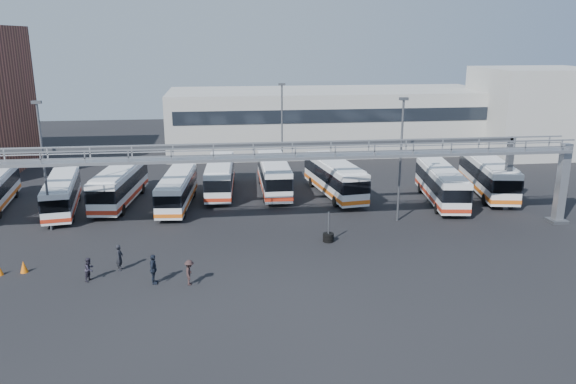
{
  "coord_description": "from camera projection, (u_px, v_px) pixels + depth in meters",
  "views": [
    {
      "loc": [
        -2.47,
        -36.05,
        14.85
      ],
      "look_at": [
        2.68,
        6.0,
        3.07
      ],
      "focal_mm": 35.0,
      "sensor_mm": 36.0,
      "label": 1
    }
  ],
  "objects": [
    {
      "name": "bus_1",
      "position": [
        62.0,
        193.0,
        48.71
      ],
      "size": [
        3.76,
        10.28,
        3.05
      ],
      "rotation": [
        0.0,
        0.0,
        0.15
      ],
      "color": "silver",
      "rests_on": "ground"
    },
    {
      "name": "gantry",
      "position": [
        253.0,
        163.0,
        42.88
      ],
      "size": [
        51.4,
        5.15,
        7.1
      ],
      "color": "gray",
      "rests_on": "ground"
    },
    {
      "name": "pedestrian_d",
      "position": [
        153.0,
        269.0,
        34.65
      ],
      "size": [
        0.53,
        1.15,
        1.91
      ],
      "primitive_type": "imported",
      "rotation": [
        0.0,
        0.0,
        1.51
      ],
      "color": "#19202E",
      "rests_on": "ground"
    },
    {
      "name": "bus_5",
      "position": [
        274.0,
        174.0,
        54.8
      ],
      "size": [
        2.7,
        11.09,
        3.36
      ],
      "rotation": [
        0.0,
        0.0,
        -0.01
      ],
      "color": "silver",
      "rests_on": "ground"
    },
    {
      "name": "bus_3",
      "position": [
        177.0,
        189.0,
        50.03
      ],
      "size": [
        3.2,
        10.18,
        3.04
      ],
      "rotation": [
        0.0,
        0.0,
        -0.09
      ],
      "color": "silver",
      "rests_on": "ground"
    },
    {
      "name": "pedestrian_b",
      "position": [
        89.0,
        269.0,
        35.16
      ],
      "size": [
        0.81,
        0.9,
        1.52
      ],
      "primitive_type": "imported",
      "rotation": [
        0.0,
        0.0,
        1.19
      ],
      "color": "#25222F",
      "rests_on": "ground"
    },
    {
      "name": "pedestrian_a",
      "position": [
        120.0,
        257.0,
        36.73
      ],
      "size": [
        0.5,
        0.69,
        1.76
      ],
      "primitive_type": "imported",
      "rotation": [
        0.0,
        0.0,
        1.45
      ],
      "color": "black",
      "rests_on": "ground"
    },
    {
      "name": "light_pole_left",
      "position": [
        43.0,
        160.0,
        42.98
      ],
      "size": [
        0.7,
        0.35,
        10.21
      ],
      "color": "#4C4F54",
      "rests_on": "ground"
    },
    {
      "name": "bus_6",
      "position": [
        335.0,
        176.0,
        53.69
      ],
      "size": [
        4.2,
        11.54,
        3.43
      ],
      "rotation": [
        0.0,
        0.0,
        0.14
      ],
      "color": "silver",
      "rests_on": "ground"
    },
    {
      "name": "bus_8",
      "position": [
        441.0,
        183.0,
        51.45
      ],
      "size": [
        3.98,
        11.09,
        3.29
      ],
      "rotation": [
        0.0,
        0.0,
        -0.14
      ],
      "color": "silver",
      "rests_on": "ground"
    },
    {
      "name": "light_pole_back",
      "position": [
        282.0,
        127.0,
        58.71
      ],
      "size": [
        0.7,
        0.35,
        10.21
      ],
      "color": "#4C4F54",
      "rests_on": "ground"
    },
    {
      "name": "bus_4",
      "position": [
        220.0,
        175.0,
        54.55
      ],
      "size": [
        3.04,
        10.72,
        3.22
      ],
      "rotation": [
        0.0,
        0.0,
        -0.06
      ],
      "color": "silver",
      "rests_on": "ground"
    },
    {
      "name": "ground",
      "position": [
        260.0,
        259.0,
        38.74
      ],
      "size": [
        140.0,
        140.0,
        0.0
      ],
      "primitive_type": "plane",
      "color": "black",
      "rests_on": "ground"
    },
    {
      "name": "light_pole_mid",
      "position": [
        401.0,
        153.0,
        45.31
      ],
      "size": [
        0.7,
        0.35,
        10.21
      ],
      "color": "#4C4F54",
      "rests_on": "ground"
    },
    {
      "name": "tire_stack",
      "position": [
        328.0,
        237.0,
        41.93
      ],
      "size": [
        0.82,
        0.82,
        2.34
      ],
      "color": "black",
      "rests_on": "ground"
    },
    {
      "name": "bus_9",
      "position": [
        488.0,
        175.0,
        54.13
      ],
      "size": [
        4.61,
        11.88,
        3.52
      ],
      "rotation": [
        0.0,
        0.0,
        -0.17
      ],
      "color": "silver",
      "rests_on": "ground"
    },
    {
      "name": "bus_2",
      "position": [
        119.0,
        184.0,
        51.05
      ],
      "size": [
        3.8,
        11.26,
        3.35
      ],
      "rotation": [
        0.0,
        0.0,
        -0.11
      ],
      "color": "silver",
      "rests_on": "ground"
    },
    {
      "name": "pedestrian_c",
      "position": [
        190.0,
        272.0,
        34.56
      ],
      "size": [
        0.63,
        1.06,
        1.61
      ],
      "primitive_type": "imported",
      "rotation": [
        0.0,
        0.0,
        1.54
      ],
      "color": "#312120",
      "rests_on": "ground"
    },
    {
      "name": "building_right",
      "position": [
        535.0,
        111.0,
        72.32
      ],
      "size": [
        14.0,
        12.0,
        11.0
      ],
      "primitive_type": "cube",
      "color": "#B2B2AD",
      "rests_on": "ground"
    },
    {
      "name": "warehouse",
      "position": [
        328.0,
        120.0,
        75.41
      ],
      "size": [
        42.0,
        14.0,
        8.0
      ],
      "primitive_type": "cube",
      "color": "#9E9E99",
      "rests_on": "ground"
    },
    {
      "name": "cone_right",
      "position": [
        24.0,
        267.0,
        36.46
      ],
      "size": [
        0.57,
        0.57,
        0.79
      ],
      "primitive_type": "cone",
      "rotation": [
        0.0,
        0.0,
        0.17
      ],
      "color": "orange",
      "rests_on": "ground"
    }
  ]
}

